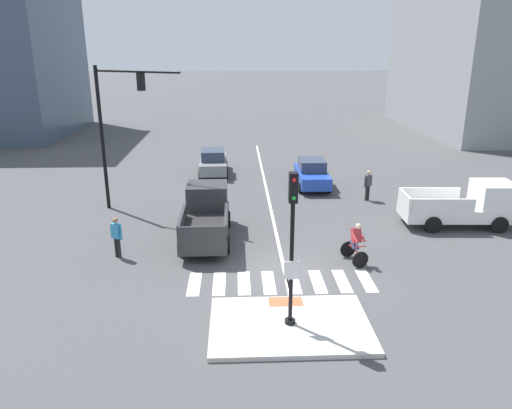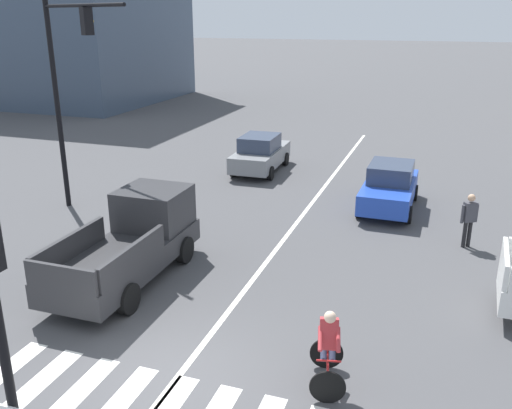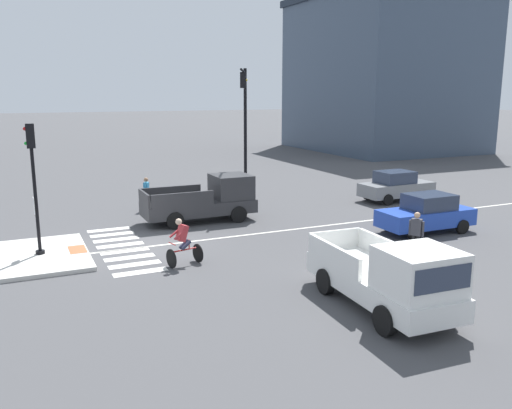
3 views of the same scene
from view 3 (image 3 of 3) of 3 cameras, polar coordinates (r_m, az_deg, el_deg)
The scene contains 22 objects.
ground_plane at distance 21.30m, azimuth -12.05°, elevation -4.32°, with size 300.00×300.00×0.00m, color #474749.
traffic_island at distance 20.86m, azimuth -21.95°, elevation -5.07°, with size 4.78×3.25×0.15m, color beige.
tactile_pad_front at distance 20.91m, azimuth -18.48°, elevation -4.55°, with size 1.10×0.60×0.01m, color #DB5B38.
signal_pole at distance 20.25m, azimuth -22.60°, elevation 2.73°, with size 0.44×0.38×4.64m.
crosswalk_stripe_a at distance 24.10m, azimuth -15.41°, elevation -2.59°, with size 0.44×1.80×0.01m, color silver.
crosswalk_stripe_b at distance 23.26m, azimuth -15.05°, elevation -3.09°, with size 0.44×1.80×0.01m, color silver.
crosswalk_stripe_c at distance 22.42m, azimuth -14.67°, elevation -3.63°, with size 0.44×1.80×0.01m, color silver.
crosswalk_stripe_d at distance 21.58m, azimuth -14.25°, elevation -4.20°, with size 0.44×1.80×0.01m, color silver.
crosswalk_stripe_e at distance 20.75m, azimuth -13.80°, elevation -4.83°, with size 0.44×1.80×0.01m, color silver.
crosswalk_stripe_f at distance 19.92m, azimuth -13.31°, elevation -5.51°, with size 0.44×1.80×0.01m, color silver.
crosswalk_stripe_g at distance 19.10m, azimuth -12.78°, elevation -6.24°, with size 0.44×1.80×0.01m, color silver.
crosswalk_stripe_h at distance 18.28m, azimuth -12.20°, elevation -7.04°, with size 0.44×1.80×0.01m, color silver.
lane_centre_line at distance 25.12m, azimuth 10.90°, elevation -1.80°, with size 0.14×28.00×0.01m, color silver.
traffic_light_mast at distance 29.94m, azimuth -1.22°, elevation 9.55°, with size 4.33×2.18×7.15m.
building_corner_right at distance 57.69m, azimuth 13.40°, elevation 13.44°, with size 17.45×14.91×15.45m.
car_blue_eastbound_far at distance 23.78m, azimuth 17.68°, elevation -0.92°, with size 1.88×4.12×1.64m.
car_grey_westbound_distant at distance 30.29m, azimuth 14.68°, elevation 1.91°, with size 1.93×4.15×1.64m.
pickup_truck_white_cross_right at distance 14.85m, azimuth 14.13°, elevation -7.62°, with size 5.19×2.24×2.08m.
pickup_truck_charcoal_westbound_near at distance 24.78m, azimuth -5.06°, elevation 0.49°, with size 2.07×5.10×2.08m.
cyclist at distance 18.45m, azimuth -7.80°, elevation -3.88°, with size 0.89×1.21×1.68m.
pedestrian_at_curb_left at distance 27.43m, azimuth -11.59°, elevation 1.41°, with size 0.50×0.36×1.67m.
pedestrian_waiting_far_side at distance 20.01m, azimuth 16.70°, elevation -2.70°, with size 0.48×0.38×1.67m.
Camera 3 is at (20.04, -4.29, 5.84)m, focal length 37.58 mm.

